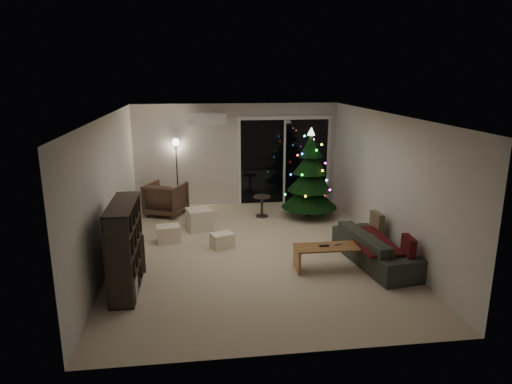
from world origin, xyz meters
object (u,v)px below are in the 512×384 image
(armchair, at_px, (166,199))
(coffee_table, at_px, (332,257))
(sofa, at_px, (377,248))
(christmas_tree, at_px, (310,173))
(media_cabinet, at_px, (125,246))
(bookshelf, at_px, (114,247))

(armchair, height_order, coffee_table, armchair)
(sofa, bearing_deg, christmas_tree, 2.06)
(christmas_tree, bearing_deg, media_cabinet, -149.37)
(bookshelf, relative_size, sofa, 0.70)
(coffee_table, bearing_deg, media_cabinet, 170.09)
(media_cabinet, distance_m, coffee_table, 3.54)
(bookshelf, distance_m, armchair, 3.83)
(coffee_table, bearing_deg, christmas_tree, 84.25)
(armchair, distance_m, sofa, 5.04)
(media_cabinet, xyz_separation_m, christmas_tree, (3.80, 2.25, 0.69))
(armchair, relative_size, christmas_tree, 0.41)
(bookshelf, height_order, armchair, bookshelf)
(sofa, distance_m, christmas_tree, 2.91)
(media_cabinet, height_order, coffee_table, media_cabinet)
(armchair, bearing_deg, christmas_tree, -166.38)
(coffee_table, bearing_deg, bookshelf, -174.25)
(armchair, bearing_deg, media_cabinet, 102.99)
(armchair, xyz_separation_m, coffee_table, (2.95, -3.46, -0.18))
(armchair, bearing_deg, sofa, 162.03)
(sofa, relative_size, coffee_table, 1.54)
(bookshelf, height_order, christmas_tree, christmas_tree)
(media_cabinet, relative_size, armchair, 1.27)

